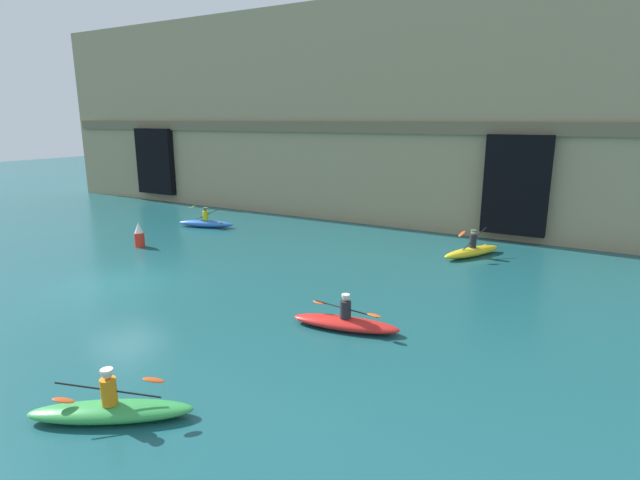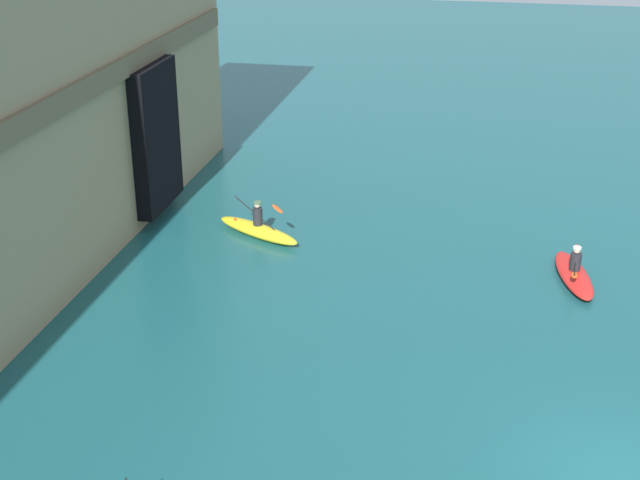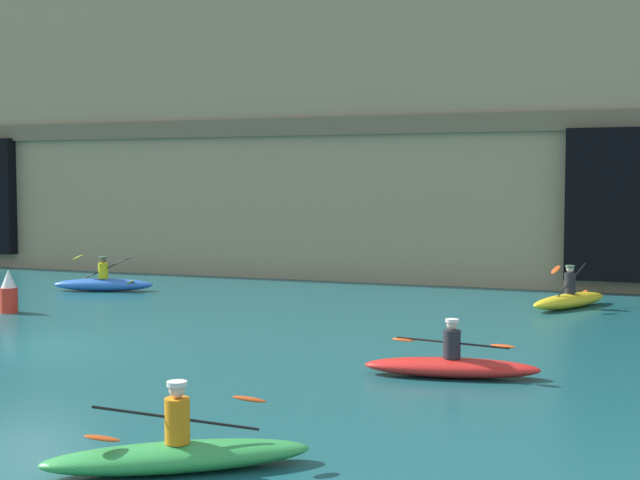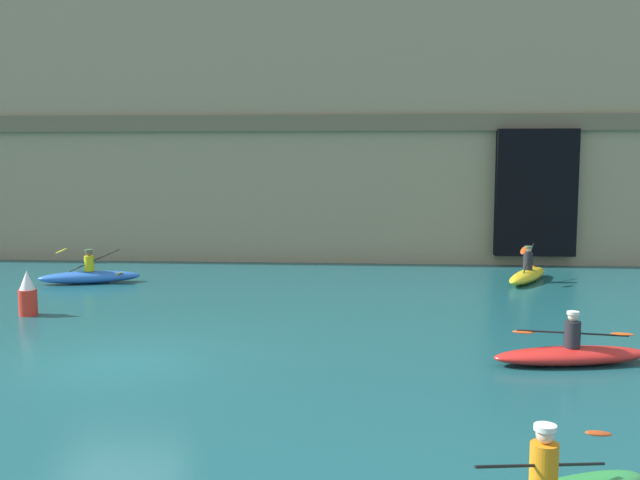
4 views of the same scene
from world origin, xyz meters
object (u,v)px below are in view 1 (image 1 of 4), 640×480
Objects in this scene: kayak_green at (111,410)px; kayak_blue at (206,223)px; kayak_yellow at (472,251)px; marker_buoy at (139,236)px; kayak_red at (345,322)px.

kayak_blue is at bearing 93.48° from kayak_green.
marker_buoy is (-14.15, -6.28, 0.30)m from kayak_yellow.
kayak_blue is 2.79× the size of marker_buoy.
kayak_yellow reaches higher than kayak_red.
kayak_green is at bearing -118.69° from kayak_red.
kayak_green is at bearing -163.37° from kayak_yellow.
marker_buoy is at bearing 75.99° from kayak_blue.
kayak_red is 1.00× the size of kayak_blue.
kayak_red is at bearing 38.70° from kayak_green.
kayak_green is 0.97× the size of kayak_red.
kayak_red is at bearing -15.43° from marker_buoy.
kayak_red is 2.78× the size of marker_buoy.
kayak_yellow reaches higher than kayak_green.
kayak_yellow is 16.56m from kayak_green.
kayak_yellow is at bearing 167.41° from kayak_blue.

